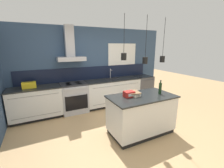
# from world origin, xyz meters

# --- Properties ---
(ground_plane) EXTENTS (16.00, 16.00, 0.00)m
(ground_plane) POSITION_xyz_m (0.00, 0.00, 0.00)
(ground_plane) COLOR tan
(ground_plane) RESTS_ON ground
(wall_back) EXTENTS (5.60, 2.35, 2.60)m
(wall_back) POSITION_xyz_m (-0.03, 2.00, 1.36)
(wall_back) COLOR #354C6B
(wall_back) RESTS_ON ground_plane
(counter_run_left) EXTENTS (1.37, 0.64, 0.91)m
(counter_run_left) POSITION_xyz_m (-1.69, 1.69, 0.46)
(counter_run_left) COLOR black
(counter_run_left) RESTS_ON ground_plane
(counter_run_sink) EXTENTS (1.93, 0.64, 1.25)m
(counter_run_sink) POSITION_xyz_m (0.71, 1.69, 0.46)
(counter_run_sink) COLOR black
(counter_run_sink) RESTS_ON ground_plane
(oven_range) EXTENTS (0.76, 0.66, 0.91)m
(oven_range) POSITION_xyz_m (-0.63, 1.69, 0.46)
(oven_range) COLOR #B5B5BA
(oven_range) RESTS_ON ground_plane
(dishwasher) EXTENTS (0.64, 0.65, 0.91)m
(dishwasher) POSITION_xyz_m (1.98, 1.69, 0.46)
(dishwasher) COLOR #4C4C51
(dishwasher) RESTS_ON ground_plane
(kitchen_island) EXTENTS (1.51, 0.83, 0.91)m
(kitchen_island) POSITION_xyz_m (0.49, -0.20, 0.46)
(kitchen_island) COLOR black
(kitchen_island) RESTS_ON ground_plane
(bottle_on_island) EXTENTS (0.07, 0.07, 0.33)m
(bottle_on_island) POSITION_xyz_m (0.96, -0.27, 1.05)
(bottle_on_island) COLOR #193319
(bottle_on_island) RESTS_ON kitchen_island
(book_stack) EXTENTS (0.29, 0.37, 0.09)m
(book_stack) POSITION_xyz_m (0.34, -0.08, 0.96)
(book_stack) COLOR beige
(book_stack) RESTS_ON kitchen_island
(red_supply_box) EXTENTS (0.23, 0.17, 0.12)m
(red_supply_box) POSITION_xyz_m (0.20, -0.12, 0.97)
(red_supply_box) COLOR red
(red_supply_box) RESTS_ON kitchen_island
(yellow_toolbox) EXTENTS (0.34, 0.18, 0.19)m
(yellow_toolbox) POSITION_xyz_m (-1.80, 1.69, 0.99)
(yellow_toolbox) COLOR gold
(yellow_toolbox) RESTS_ON counter_run_left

